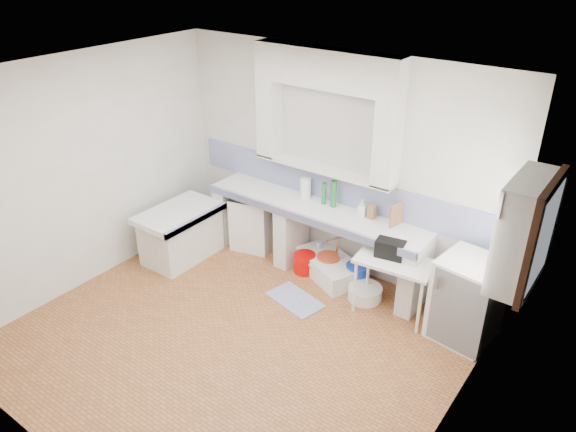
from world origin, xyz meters
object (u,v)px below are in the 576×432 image
Objects in this scene: sink at (329,267)px; side_table at (393,287)px; fridge at (467,299)px; stove at (254,222)px.

side_table is at bearing 10.29° from sink.
stove is at bearing -175.63° from fridge.
stove is 0.88× the size of side_table.
fridge is at bearing 2.05° from side_table.
stove is 3.06m from fridge.
fridge reaches higher than stove.
side_table reaches higher than sink.
sink is 1.06m from side_table.
fridge is (0.80, 0.11, 0.12)m from side_table.
stove is 1.28m from sink.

